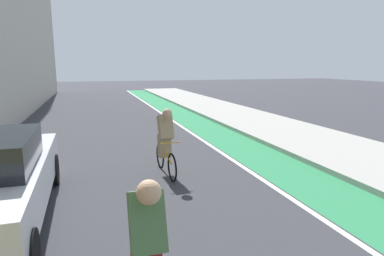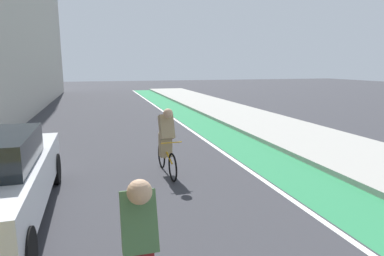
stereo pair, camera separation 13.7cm
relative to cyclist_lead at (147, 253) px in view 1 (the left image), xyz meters
The scene contains 6 objects.
ground_plane 10.01m from the cyclist_lead, 85.05° to the left, with size 86.85×86.85×0.00m, color #38383D.
bike_lane_paint 12.65m from the cyclist_lead, 71.04° to the left, with size 1.60×39.48×0.00m, color #2D8451.
lane_divider_stripe 12.39m from the cyclist_lead, 74.98° to the left, with size 0.12×39.48×0.00m, color white.
sidewalk_right 13.69m from the cyclist_lead, 60.88° to the left, with size 3.50×39.48×0.14m, color #A8A59E.
cyclist_lead is the anchor object (origin of this frame).
cyclist_mid 4.67m from the cyclist_lead, 75.28° to the left, with size 0.48×1.70×1.60m.
Camera 1 is at (-1.29, 2.97, 2.56)m, focal length 30.73 mm.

